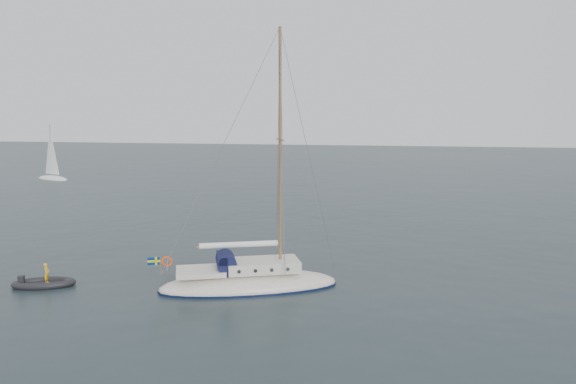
# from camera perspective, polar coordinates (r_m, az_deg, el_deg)

# --- Properties ---
(ground) EXTENTS (300.00, 300.00, 0.00)m
(ground) POSITION_cam_1_polar(r_m,az_deg,el_deg) (32.48, -1.25, -9.26)
(ground) COLOR black
(ground) RESTS_ON ground
(sailboat) EXTENTS (10.41, 3.11, 14.82)m
(sailboat) POSITION_cam_1_polar(r_m,az_deg,el_deg) (31.28, -3.97, -7.81)
(sailboat) COLOR white
(sailboat) RESTS_ON ground
(dinghy) EXTENTS (2.95, 1.33, 0.42)m
(dinghy) POSITION_cam_1_polar(r_m,az_deg,el_deg) (31.91, -8.36, -9.31)
(dinghy) COLOR #4C4C52
(dinghy) RESTS_ON ground
(rib) EXTENTS (3.47, 1.58, 1.35)m
(rib) POSITION_cam_1_polar(r_m,az_deg,el_deg) (34.71, -23.59, -8.44)
(rib) COLOR black
(rib) RESTS_ON ground
(distant_yacht_a) EXTENTS (6.54, 3.49, 8.66)m
(distant_yacht_a) POSITION_cam_1_polar(r_m,az_deg,el_deg) (90.86, -22.92, 3.51)
(distant_yacht_a) COLOR white
(distant_yacht_a) RESTS_ON ground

